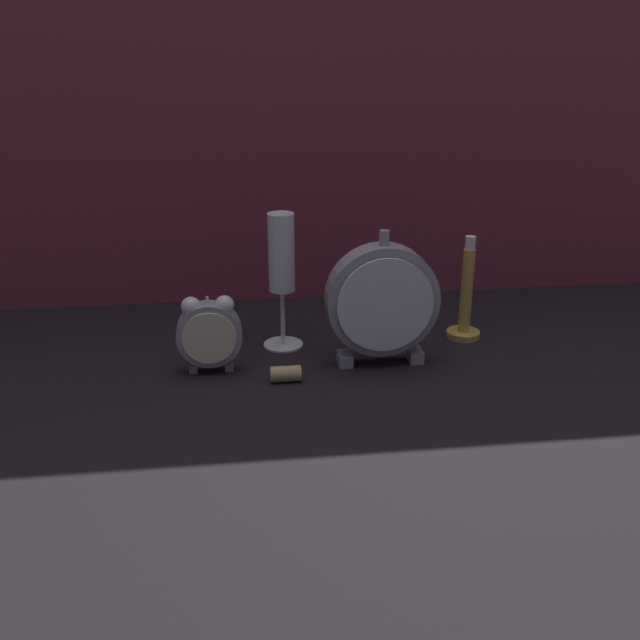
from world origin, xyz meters
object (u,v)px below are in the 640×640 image
at_px(mantel_clock_silver, 382,301).
at_px(wine_cork, 286,374).
at_px(alarm_clock_twin_bell, 209,331).
at_px(champagne_flute, 282,265).
at_px(brass_candlestick, 466,304).

xyz_separation_m(mantel_clock_silver, wine_cork, (-0.14, -0.04, -0.09)).
relative_size(alarm_clock_twin_bell, wine_cork, 2.69).
distance_m(mantel_clock_silver, wine_cork, 0.17).
xyz_separation_m(champagne_flute, wine_cork, (-0.01, -0.12, -0.12)).
bearing_deg(alarm_clock_twin_bell, champagne_flute, 36.48).
bearing_deg(mantel_clock_silver, alarm_clock_twin_bell, 179.56).
bearing_deg(brass_candlestick, wine_cork, -157.41).
distance_m(alarm_clock_twin_bell, brass_candlestick, 0.40).
height_order(mantel_clock_silver, champagne_flute, champagne_flute).
distance_m(alarm_clock_twin_bell, mantel_clock_silver, 0.25).
relative_size(alarm_clock_twin_bell, champagne_flute, 0.55).
bearing_deg(alarm_clock_twin_bell, mantel_clock_silver, -0.44).
height_order(alarm_clock_twin_bell, wine_cork, alarm_clock_twin_bell).
relative_size(champagne_flute, wine_cork, 4.92).
bearing_deg(brass_candlestick, alarm_clock_twin_bell, -168.78).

